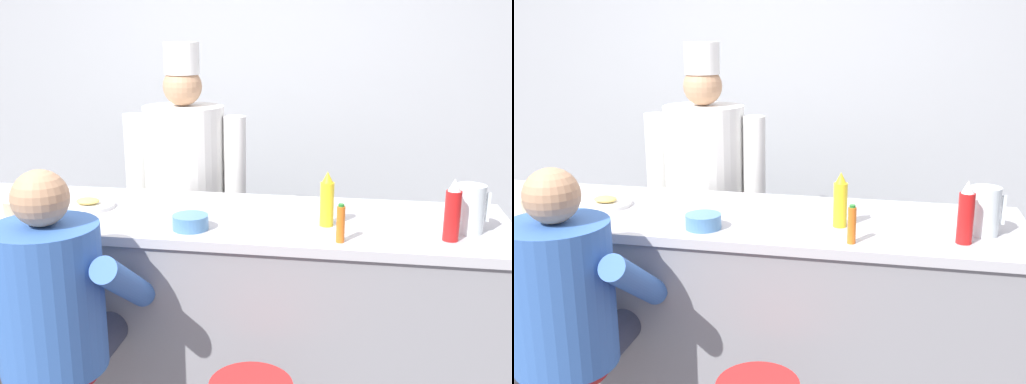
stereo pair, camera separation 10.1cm
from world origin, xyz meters
TOP-DOWN VIEW (x-y plane):
  - wall_back at (0.00, 2.04)m, footprint 10.00×0.06m
  - diner_counter at (0.00, 0.37)m, footprint 2.86×0.74m
  - ketchup_bottle_red at (1.13, 0.18)m, footprint 0.06×0.06m
  - mustard_bottle_yellow at (0.65, 0.29)m, footprint 0.06×0.06m
  - hot_sauce_bottle_orange at (0.71, 0.09)m, footprint 0.03×0.03m
  - water_pitcher_clear at (1.22, 0.30)m, footprint 0.14×0.12m
  - breakfast_plate at (-0.45, 0.37)m, footprint 0.24×0.24m
  - cereal_bowl at (0.10, 0.15)m, footprint 0.15×0.15m
  - coffee_mug_tan at (-0.66, 0.13)m, footprint 0.14×0.10m
  - diner_seated_blue at (-0.31, -0.24)m, footprint 0.59×0.58m
  - cook_in_whites_near at (-0.18, 1.03)m, footprint 0.69×0.44m

SIDE VIEW (x-z plane):
  - diner_counter at x=0.00m, z-range 0.00..1.04m
  - diner_seated_blue at x=-0.31m, z-range 0.17..1.53m
  - cook_in_whites_near at x=-0.18m, z-range 0.09..1.86m
  - breakfast_plate at x=-0.45m, z-range 1.03..1.07m
  - cereal_bowl at x=0.10m, z-range 1.04..1.10m
  - coffee_mug_tan at x=-0.66m, z-range 1.04..1.13m
  - hot_sauce_bottle_orange at x=0.71m, z-range 1.03..1.19m
  - water_pitcher_clear at x=1.22m, z-range 1.04..1.23m
  - mustard_bottle_yellow at x=0.65m, z-range 1.03..1.26m
  - ketchup_bottle_red at x=1.13m, z-range 1.03..1.28m
  - wall_back at x=0.00m, z-range 0.00..2.70m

